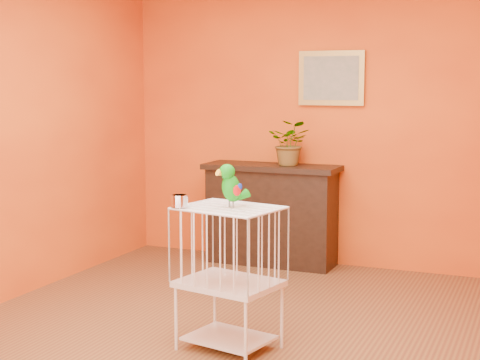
% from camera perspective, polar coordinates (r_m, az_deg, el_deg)
% --- Properties ---
extents(ground, '(4.50, 4.50, 0.00)m').
position_cam_1_polar(ground, '(5.06, -0.28, -12.15)').
color(ground, brown).
rests_on(ground, ground).
extents(room_shell, '(4.50, 4.50, 4.50)m').
position_cam_1_polar(room_shell, '(4.77, -0.29, 6.07)').
color(room_shell, orange).
rests_on(room_shell, ground).
extents(console_cabinet, '(1.28, 0.46, 0.95)m').
position_cam_1_polar(console_cabinet, '(6.95, 2.44, -2.67)').
color(console_cabinet, black).
rests_on(console_cabinet, ground).
extents(potted_plant, '(0.41, 0.45, 0.33)m').
position_cam_1_polar(potted_plant, '(6.83, 4.00, 2.52)').
color(potted_plant, '#26722D').
rests_on(potted_plant, console_cabinet).
extents(framed_picture, '(0.62, 0.04, 0.50)m').
position_cam_1_polar(framed_picture, '(6.86, 7.09, 7.85)').
color(framed_picture, '#AA893C').
rests_on(framed_picture, room_shell).
extents(birdcage, '(0.68, 0.57, 0.93)m').
position_cam_1_polar(birdcage, '(4.72, -0.86, -7.48)').
color(birdcage, silver).
rests_on(birdcage, ground).
extents(feed_cup, '(0.11, 0.11, 0.08)m').
position_cam_1_polar(feed_cup, '(4.62, -4.73, -1.62)').
color(feed_cup, silver).
rests_on(feed_cup, birdcage).
extents(parrot, '(0.19, 0.23, 0.28)m').
position_cam_1_polar(parrot, '(4.62, -0.70, -0.39)').
color(parrot, '#59544C').
rests_on(parrot, birdcage).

